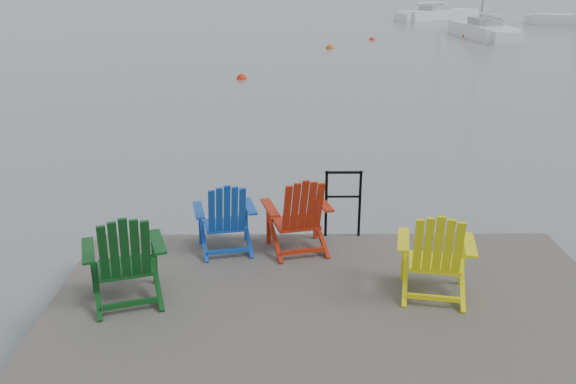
{
  "coord_description": "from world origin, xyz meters",
  "views": [
    {
      "loc": [
        -0.52,
        -4.97,
        3.77
      ],
      "look_at": [
        -0.46,
        3.19,
        0.85
      ],
      "focal_mm": 38.0,
      "sensor_mm": 36.0,
      "label": 1
    }
  ],
  "objects_px": {
    "chair_blue": "(226,216)",
    "sailboat_mid": "(437,15)",
    "handrail": "(343,197)",
    "buoy_b": "(330,48)",
    "chair_green": "(125,257)",
    "chair_red": "(299,214)",
    "chair_yellow": "(436,253)",
    "buoy_d": "(372,40)",
    "buoy_a": "(242,79)",
    "buoy_c": "(465,37)",
    "sailboat_near": "(482,31)"
  },
  "relations": [
    {
      "from": "sailboat_mid",
      "to": "handrail",
      "type": "bearing_deg",
      "value": -52.29
    },
    {
      "from": "chair_blue",
      "to": "buoy_d",
      "type": "relative_size",
      "value": 2.5
    },
    {
      "from": "chair_green",
      "to": "chair_blue",
      "type": "height_order",
      "value": "chair_green"
    },
    {
      "from": "chair_green",
      "to": "chair_blue",
      "type": "relative_size",
      "value": 1.11
    },
    {
      "from": "handrail",
      "to": "buoy_c",
      "type": "bearing_deg",
      "value": 71.52
    },
    {
      "from": "chair_blue",
      "to": "sailboat_mid",
      "type": "bearing_deg",
      "value": 61.75
    },
    {
      "from": "sailboat_mid",
      "to": "chair_blue",
      "type": "bearing_deg",
      "value": -53.74
    },
    {
      "from": "buoy_a",
      "to": "buoy_c",
      "type": "xyz_separation_m",
      "value": [
        13.37,
        16.86,
        0.0
      ]
    },
    {
      "from": "sailboat_mid",
      "to": "buoy_c",
      "type": "bearing_deg",
      "value": -44.75
    },
    {
      "from": "buoy_c",
      "to": "buoy_a",
      "type": "bearing_deg",
      "value": -128.41
    },
    {
      "from": "chair_green",
      "to": "buoy_a",
      "type": "relative_size",
      "value": 2.59
    },
    {
      "from": "chair_blue",
      "to": "chair_yellow",
      "type": "height_order",
      "value": "chair_yellow"
    },
    {
      "from": "chair_yellow",
      "to": "handrail",
      "type": "bearing_deg",
      "value": 128.23
    },
    {
      "from": "handrail",
      "to": "buoy_b",
      "type": "xyz_separation_m",
      "value": [
        1.74,
        26.34,
        -1.04
      ]
    },
    {
      "from": "handrail",
      "to": "buoy_d",
      "type": "bearing_deg",
      "value": 81.37
    },
    {
      "from": "chair_yellow",
      "to": "buoy_a",
      "type": "bearing_deg",
      "value": 111.39
    },
    {
      "from": "chair_red",
      "to": "chair_yellow",
      "type": "bearing_deg",
      "value": -52.34
    },
    {
      "from": "buoy_d",
      "to": "sailboat_near",
      "type": "bearing_deg",
      "value": 13.69
    },
    {
      "from": "chair_red",
      "to": "buoy_c",
      "type": "height_order",
      "value": "chair_red"
    },
    {
      "from": "sailboat_near",
      "to": "buoy_b",
      "type": "relative_size",
      "value": 27.58
    },
    {
      "from": "handrail",
      "to": "sailboat_mid",
      "type": "bearing_deg",
      "value": 75.13
    },
    {
      "from": "chair_yellow",
      "to": "sailboat_mid",
      "type": "xyz_separation_m",
      "value": [
        12.29,
        51.05,
        -0.66
      ]
    },
    {
      "from": "handrail",
      "to": "buoy_c",
      "type": "distance_m",
      "value": 34.7
    },
    {
      "from": "chair_green",
      "to": "buoy_c",
      "type": "bearing_deg",
      "value": 50.91
    },
    {
      "from": "handrail",
      "to": "buoy_a",
      "type": "xyz_separation_m",
      "value": [
        -2.37,
        16.04,
        -1.04
      ]
    },
    {
      "from": "handrail",
      "to": "chair_green",
      "type": "bearing_deg",
      "value": -144.5
    },
    {
      "from": "chair_yellow",
      "to": "sailboat_near",
      "type": "bearing_deg",
      "value": 83.12
    },
    {
      "from": "chair_blue",
      "to": "buoy_c",
      "type": "xyz_separation_m",
      "value": [
        12.48,
        33.37,
        -0.97
      ]
    },
    {
      "from": "chair_yellow",
      "to": "buoy_b",
      "type": "distance_m",
      "value": 28.0
    },
    {
      "from": "handrail",
      "to": "buoy_b",
      "type": "distance_m",
      "value": 26.42
    },
    {
      "from": "sailboat_near",
      "to": "buoy_b",
      "type": "xyz_separation_m",
      "value": [
        -10.19,
        -6.22,
        -0.36
      ]
    },
    {
      "from": "chair_green",
      "to": "sailboat_near",
      "type": "distance_m",
      "value": 37.17
    },
    {
      "from": "chair_blue",
      "to": "buoy_b",
      "type": "distance_m",
      "value": 27.03
    },
    {
      "from": "chair_yellow",
      "to": "buoy_a",
      "type": "relative_size",
      "value": 2.53
    },
    {
      "from": "chair_blue",
      "to": "handrail",
      "type": "bearing_deg",
      "value": 5.59
    },
    {
      "from": "handrail",
      "to": "buoy_c",
      "type": "relative_size",
      "value": 2.24
    },
    {
      "from": "chair_yellow",
      "to": "sailboat_mid",
      "type": "relative_size",
      "value": 0.09
    },
    {
      "from": "chair_yellow",
      "to": "sailboat_mid",
      "type": "distance_m",
      "value": 52.51
    },
    {
      "from": "chair_red",
      "to": "chair_yellow",
      "type": "relative_size",
      "value": 0.98
    },
    {
      "from": "buoy_a",
      "to": "buoy_d",
      "type": "bearing_deg",
      "value": 64.49
    },
    {
      "from": "handrail",
      "to": "chair_yellow",
      "type": "xyz_separation_m",
      "value": [
        0.83,
        -1.62,
        -0.03
      ]
    },
    {
      "from": "chair_blue",
      "to": "chair_red",
      "type": "xyz_separation_m",
      "value": [
        0.9,
        -0.01,
        0.03
      ]
    },
    {
      "from": "buoy_a",
      "to": "buoy_c",
      "type": "bearing_deg",
      "value": 51.59
    },
    {
      "from": "buoy_c",
      "to": "buoy_d",
      "type": "xyz_separation_m",
      "value": [
        -6.32,
        -2.1,
        0.0
      ]
    },
    {
      "from": "chair_green",
      "to": "buoy_c",
      "type": "relative_size",
      "value": 2.6
    },
    {
      "from": "buoy_b",
      "to": "sailboat_mid",
      "type": "bearing_deg",
      "value": 63.75
    },
    {
      "from": "chair_yellow",
      "to": "buoy_c",
      "type": "relative_size",
      "value": 2.53
    },
    {
      "from": "buoy_c",
      "to": "handrail",
      "type": "bearing_deg",
      "value": -108.48
    },
    {
      "from": "buoy_b",
      "to": "chair_green",
      "type": "bearing_deg",
      "value": -98.42
    },
    {
      "from": "buoy_b",
      "to": "buoy_d",
      "type": "height_order",
      "value": "buoy_b"
    }
  ]
}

